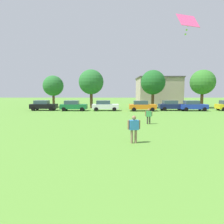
{
  "coord_description": "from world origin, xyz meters",
  "views": [
    {
      "loc": [
        0.88,
        1.99,
        3.13
      ],
      "look_at": [
        0.81,
        11.47,
        2.18
      ],
      "focal_mm": 32.78,
      "sensor_mm": 36.0,
      "label": 1
    }
  ],
  "objects_px": {
    "kite": "(188,22)",
    "parked_car_white_2": "(105,106)",
    "parked_car_blue_5": "(193,106)",
    "tree_far_left": "(53,86)",
    "parked_car_green_1": "(73,106)",
    "tree_center_right": "(203,82)",
    "parked_car_black_0": "(43,105)",
    "adult_bystander": "(134,127)",
    "parked_car_navy_4": "(171,105)",
    "bystander_near_trees": "(149,115)",
    "tree_left": "(91,82)",
    "parked_car_orange_3": "(142,106)",
    "tree_center_left": "(153,82)"
  },
  "relations": [
    {
      "from": "parked_car_green_1",
      "to": "parked_car_orange_3",
      "type": "distance_m",
      "value": 11.24
    },
    {
      "from": "adult_bystander",
      "to": "parked_car_orange_3",
      "type": "xyz_separation_m",
      "value": [
        3.39,
        20.92,
        -0.15
      ]
    },
    {
      "from": "adult_bystander",
      "to": "bystander_near_trees",
      "type": "bearing_deg",
      "value": 61.82
    },
    {
      "from": "parked_car_orange_3",
      "to": "parked_car_navy_4",
      "type": "height_order",
      "value": "same"
    },
    {
      "from": "parked_car_black_0",
      "to": "parked_car_white_2",
      "type": "height_order",
      "value": "same"
    },
    {
      "from": "adult_bystander",
      "to": "parked_car_green_1",
      "type": "height_order",
      "value": "adult_bystander"
    },
    {
      "from": "parked_car_green_1",
      "to": "parked_car_blue_5",
      "type": "distance_m",
      "value": 19.59
    },
    {
      "from": "kite",
      "to": "parked_car_white_2",
      "type": "bearing_deg",
      "value": 103.21
    },
    {
      "from": "kite",
      "to": "tree_far_left",
      "type": "relative_size",
      "value": 0.2
    },
    {
      "from": "parked_car_green_1",
      "to": "tree_center_left",
      "type": "xyz_separation_m",
      "value": [
        14.04,
        5.47,
        4.0
      ]
    },
    {
      "from": "kite",
      "to": "tree_center_right",
      "type": "height_order",
      "value": "tree_center_right"
    },
    {
      "from": "parked_car_green_1",
      "to": "tree_far_left",
      "type": "bearing_deg",
      "value": 125.56
    },
    {
      "from": "kite",
      "to": "parked_car_black_0",
      "type": "xyz_separation_m",
      "value": [
        -15.62,
        22.98,
        -5.89
      ]
    },
    {
      "from": "parked_car_black_0",
      "to": "parked_car_green_1",
      "type": "xyz_separation_m",
      "value": [
        5.15,
        -0.61,
        0.0
      ]
    },
    {
      "from": "parked_car_white_2",
      "to": "parked_car_blue_5",
      "type": "distance_m",
      "value": 14.4
    },
    {
      "from": "tree_center_right",
      "to": "parked_car_blue_5",
      "type": "bearing_deg",
      "value": -124.37
    },
    {
      "from": "tree_far_left",
      "to": "tree_center_right",
      "type": "xyz_separation_m",
      "value": [
        28.94,
        -1.98,
        0.61
      ]
    },
    {
      "from": "bystander_near_trees",
      "to": "parked_car_orange_3",
      "type": "relative_size",
      "value": 0.35
    },
    {
      "from": "adult_bystander",
      "to": "parked_car_black_0",
      "type": "relative_size",
      "value": 0.39
    },
    {
      "from": "adult_bystander",
      "to": "parked_car_navy_4",
      "type": "height_order",
      "value": "adult_bystander"
    },
    {
      "from": "parked_car_green_1",
      "to": "tree_left",
      "type": "height_order",
      "value": "tree_left"
    },
    {
      "from": "parked_car_navy_4",
      "to": "tree_center_left",
      "type": "height_order",
      "value": "tree_center_left"
    },
    {
      "from": "parked_car_white_2",
      "to": "tree_far_left",
      "type": "relative_size",
      "value": 0.68
    },
    {
      "from": "parked_car_black_0",
      "to": "tree_center_right",
      "type": "height_order",
      "value": "tree_center_right"
    },
    {
      "from": "parked_car_black_0",
      "to": "parked_car_navy_4",
      "type": "distance_m",
      "value": 21.44
    },
    {
      "from": "parked_car_navy_4",
      "to": "parked_car_green_1",
      "type": "bearing_deg",
      "value": -177.7
    },
    {
      "from": "parked_car_blue_5",
      "to": "kite",
      "type": "bearing_deg",
      "value": -112.14
    },
    {
      "from": "parked_car_blue_5",
      "to": "tree_center_right",
      "type": "height_order",
      "value": "tree_center_right"
    },
    {
      "from": "parked_car_green_1",
      "to": "parked_car_blue_5",
      "type": "bearing_deg",
      "value": 0.12
    },
    {
      "from": "parked_car_black_0",
      "to": "tree_center_right",
      "type": "bearing_deg",
      "value": 10.07
    },
    {
      "from": "parked_car_orange_3",
      "to": "tree_center_right",
      "type": "distance_m",
      "value": 14.18
    },
    {
      "from": "parked_car_orange_3",
      "to": "tree_center_right",
      "type": "height_order",
      "value": "tree_center_right"
    },
    {
      "from": "tree_far_left",
      "to": "tree_left",
      "type": "distance_m",
      "value": 8.18
    },
    {
      "from": "adult_bystander",
      "to": "parked_car_black_0",
      "type": "bearing_deg",
      "value": 108.94
    },
    {
      "from": "parked_car_black_0",
      "to": "tree_center_left",
      "type": "bearing_deg",
      "value": 14.22
    },
    {
      "from": "tree_center_left",
      "to": "parked_car_navy_4",
      "type": "bearing_deg",
      "value": -65.01
    },
    {
      "from": "tree_left",
      "to": "tree_far_left",
      "type": "bearing_deg",
      "value": 164.42
    },
    {
      "from": "adult_bystander",
      "to": "parked_car_blue_5",
      "type": "xyz_separation_m",
      "value": [
        11.74,
        21.22,
        -0.15
      ]
    },
    {
      "from": "bystander_near_trees",
      "to": "tree_left",
      "type": "xyz_separation_m",
      "value": [
        -7.65,
        19.25,
        4.04
      ]
    },
    {
      "from": "adult_bystander",
      "to": "tree_left",
      "type": "distance_m",
      "value": 27.5
    },
    {
      "from": "tree_left",
      "to": "tree_center_right",
      "type": "height_order",
      "value": "tree_left"
    },
    {
      "from": "parked_car_blue_5",
      "to": "tree_far_left",
      "type": "height_order",
      "value": "tree_far_left"
    },
    {
      "from": "adult_bystander",
      "to": "tree_far_left",
      "type": "height_order",
      "value": "tree_far_left"
    },
    {
      "from": "tree_far_left",
      "to": "parked_car_green_1",
      "type": "bearing_deg",
      "value": -54.44
    },
    {
      "from": "tree_far_left",
      "to": "tree_left",
      "type": "relative_size",
      "value": 0.87
    },
    {
      "from": "parked_car_black_0",
      "to": "parked_car_white_2",
      "type": "xyz_separation_m",
      "value": [
        10.34,
        -0.49,
        0.0
      ]
    },
    {
      "from": "parked_car_black_0",
      "to": "parked_car_green_1",
      "type": "distance_m",
      "value": 5.19
    },
    {
      "from": "parked_car_orange_3",
      "to": "tree_left",
      "type": "relative_size",
      "value": 0.59
    },
    {
      "from": "parked_car_black_0",
      "to": "tree_left",
      "type": "height_order",
      "value": "tree_left"
    },
    {
      "from": "tree_left",
      "to": "bystander_near_trees",
      "type": "bearing_deg",
      "value": -68.34
    }
  ]
}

